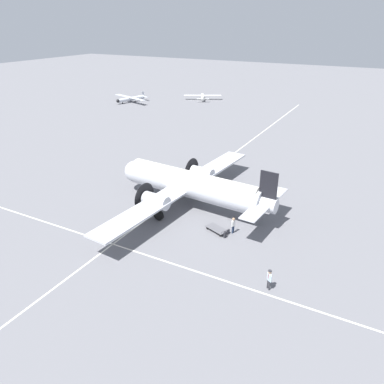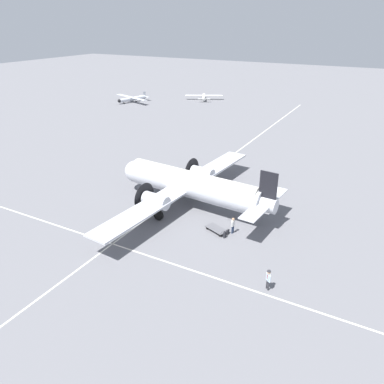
# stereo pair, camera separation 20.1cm
# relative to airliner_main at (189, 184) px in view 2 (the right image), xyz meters

# --- Properties ---
(ground_plane) EXTENTS (300.00, 300.00, 0.00)m
(ground_plane) POSITION_rel_airliner_main_xyz_m (0.04, 0.43, -2.57)
(ground_plane) COLOR slate
(apron_line_eastwest) EXTENTS (120.00, 0.16, 0.01)m
(apron_line_eastwest) POSITION_rel_airliner_main_xyz_m (0.04, -2.34, -2.57)
(apron_line_eastwest) COLOR silver
(apron_line_eastwest) RESTS_ON ground_plane
(apron_line_northsouth) EXTENTS (0.16, 120.00, 0.01)m
(apron_line_northsouth) POSITION_rel_airliner_main_xyz_m (10.27, 0.43, -2.57)
(apron_line_northsouth) COLOR silver
(apron_line_northsouth) RESTS_ON ground_plane
(airliner_main) EXTENTS (26.42, 18.85, 5.94)m
(airliner_main) POSITION_rel_airliner_main_xyz_m (0.00, 0.00, 0.00)
(airliner_main) COLOR silver
(airliner_main) RESTS_ON ground_plane
(crew_foreground) EXTENTS (0.43, 0.45, 1.72)m
(crew_foreground) POSITION_rel_airliner_main_xyz_m (9.60, 12.20, -1.49)
(crew_foreground) COLOR #2D2D33
(crew_foreground) RESTS_ON ground_plane
(passenger_boarding) EXTENTS (0.56, 0.27, 1.66)m
(passenger_boarding) POSITION_rel_airliner_main_xyz_m (3.19, 6.62, -1.55)
(passenger_boarding) COLOR navy
(passenger_boarding) RESTS_ON ground_plane
(suitcase_near_door) EXTENTS (0.35, 0.18, 0.63)m
(suitcase_near_door) POSITION_rel_airliner_main_xyz_m (4.32, 6.28, -2.27)
(suitcase_near_door) COLOR #232328
(suitcase_near_door) RESTS_ON ground_plane
(suitcase_upright_spare) EXTENTS (0.40, 0.15, 0.50)m
(suitcase_upright_spare) POSITION_rel_airliner_main_xyz_m (3.59, 6.29, -2.33)
(suitcase_upright_spare) COLOR #232328
(suitcase_upright_spare) RESTS_ON ground_plane
(baggage_cart) EXTENTS (1.84, 2.51, 0.56)m
(baggage_cart) POSITION_rel_airliner_main_xyz_m (3.66, 5.14, -2.29)
(baggage_cart) COLOR #56565B
(baggage_cart) RESTS_ON ground_plane
(light_aircraft_distant) EXTENTS (8.53, 11.15, 2.15)m
(light_aircraft_distant) POSITION_rel_airliner_main_xyz_m (-43.07, -40.10, -1.70)
(light_aircraft_distant) COLOR #B7BCC6
(light_aircraft_distant) RESTS_ON ground_plane
(light_aircraft_taxiing) EXTENTS (7.00, 8.94, 1.87)m
(light_aircraft_taxiing) POSITION_rel_airliner_main_xyz_m (-54.42, -25.72, -1.77)
(light_aircraft_taxiing) COLOR white
(light_aircraft_taxiing) RESTS_ON ground_plane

